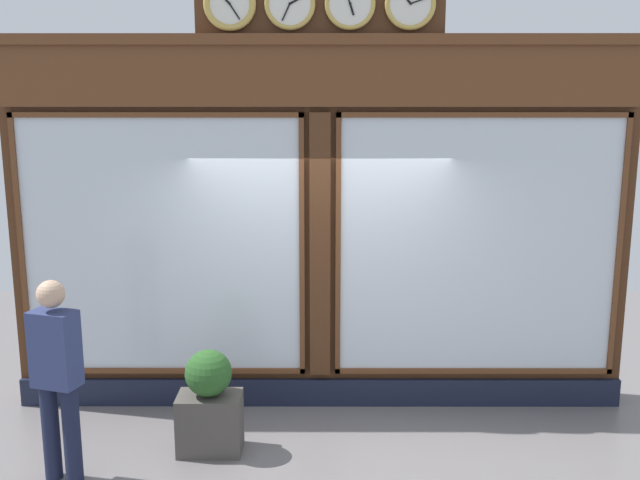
# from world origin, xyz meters

# --- Properties ---
(shop_facade) EXTENTS (6.15, 0.42, 4.22)m
(shop_facade) POSITION_xyz_m (0.00, -0.13, 1.85)
(shop_facade) COLOR #4C2B16
(shop_facade) RESTS_ON ground_plane
(pedestrian) EXTENTS (0.41, 0.32, 1.69)m
(pedestrian) POSITION_xyz_m (2.10, 1.47, 0.93)
(pedestrian) COLOR #191E38
(pedestrian) RESTS_ON ground_plane
(planter_box) EXTENTS (0.56, 0.36, 0.52)m
(planter_box) POSITION_xyz_m (0.97, 0.98, 0.26)
(planter_box) COLOR #4C4742
(planter_box) RESTS_ON ground_plane
(planter_shrub) EXTENTS (0.41, 0.41, 0.41)m
(planter_shrub) POSITION_xyz_m (0.97, 0.98, 0.73)
(planter_shrub) COLOR #285623
(planter_shrub) RESTS_ON planter_box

